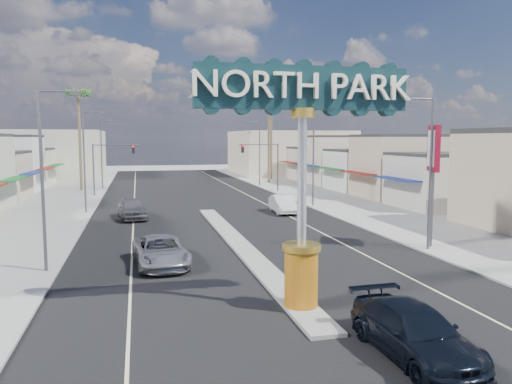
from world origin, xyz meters
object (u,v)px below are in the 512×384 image
streetlight_l_near (45,171)px  palm_right_far (271,102)px  suv_left (161,251)px  car_parked_left (132,208)px  bank_pylon_sign (433,155)px  streetlight_l_mid (86,157)px  suv_right (414,332)px  traffic_signal_right (264,158)px  streetlight_l_far (103,151)px  palm_right_mid (269,112)px  traffic_signal_left (110,159)px  palm_left_far (78,99)px  streetlight_r_far (258,150)px  streetlight_r_mid (312,155)px  gateway_sign (302,157)px  car_parked_right (283,204)px

streetlight_l_near → palm_right_far: (25.43, 52.00, 7.32)m
palm_right_far → suv_left: bearing=-111.1°
car_parked_left → bank_pylon_sign: size_ratio=0.71×
streetlight_l_mid → bank_pylon_sign: 29.00m
suv_right → traffic_signal_right: bearing=79.2°
streetlight_l_near → bank_pylon_sign: size_ratio=1.23×
streetlight_l_near → streetlight_l_mid: (0.00, 20.00, 0.00)m
traffic_signal_right → bank_pylon_sign: bank_pylon_sign is taller
streetlight_l_mid → streetlight_l_far: bearing=90.0°
streetlight_l_mid → suv_right: size_ratio=1.67×
streetlight_l_near → palm_right_mid: size_ratio=0.74×
palm_right_mid → palm_right_far: (2.00, 6.00, 1.78)m
car_parked_left → streetlight_l_far: bearing=90.7°
traffic_signal_left → palm_left_far: (-3.82, 6.01, 7.22)m
streetlight_l_far → palm_left_far: size_ratio=0.69×
streetlight_l_far → palm_right_mid: 24.41m
streetlight_l_near → streetlight_l_mid: same height
streetlight_l_mid → palm_right_far: (25.43, 32.00, 7.32)m
streetlight_r_far → palm_right_far: bearing=65.5°
traffic_signal_right → streetlight_r_mid: (1.25, -13.99, 0.79)m
streetlight_l_far → suv_right: 56.40m
streetlight_l_mid → suv_left: bearing=-74.7°
bank_pylon_sign → gateway_sign: bearing=-121.2°
car_parked_left → streetlight_l_near: bearing=-111.0°
traffic_signal_right → palm_right_mid: palm_right_mid is taller
gateway_sign → streetlight_r_far: 51.10m
streetlight_r_mid → car_parked_right: size_ratio=1.86×
car_parked_right → gateway_sign: bearing=-102.0°
palm_right_far → streetlight_l_far: bearing=-158.5°
streetlight_l_far → suv_left: (5.43, -41.84, -4.30)m
traffic_signal_right → bank_pylon_sign: 33.44m
gateway_sign → streetlight_l_far: (-10.43, 50.02, -0.86)m
palm_right_mid → palm_left_far: bearing=-167.0°
gateway_sign → suv_right: (2.00, -4.83, -5.14)m
streetlight_l_far → bank_pylon_sign: 46.66m
gateway_sign → suv_right: 7.33m
streetlight_r_far → suv_left: size_ratio=1.63×
streetlight_l_mid → streetlight_l_far: size_ratio=1.00×
traffic_signal_left → gateway_sign: bearing=-77.7°
streetlight_l_far → streetlight_r_far: same height
streetlight_l_far → car_parked_right: (16.96, -25.42, -4.27)m
streetlight_l_mid → gateway_sign: bearing=-69.6°
streetlight_l_mid → streetlight_r_far: same height
palm_right_mid → suv_right: size_ratio=2.24×
streetlight_r_mid → palm_right_far: palm_right_far is taller
streetlight_l_mid → streetlight_l_far: same height
suv_right → car_parked_right: (4.52, 29.43, 0.01)m
streetlight_l_far → suv_right: size_ratio=1.67×
palm_right_far → bank_pylon_sign: (-3.84, -51.36, -6.75)m
streetlight_r_far → suv_right: streetlight_r_far is taller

